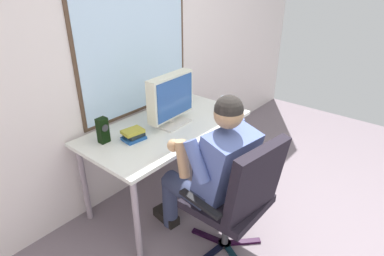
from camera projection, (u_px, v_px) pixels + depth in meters
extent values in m
cube|color=silver|center=(144.00, 30.00, 2.75)|extent=(5.40, 0.06, 2.86)
cube|color=#4C3828|center=(135.00, 41.00, 2.66)|extent=(1.19, 0.01, 1.25)
cube|color=silver|center=(136.00, 41.00, 2.66)|extent=(1.13, 0.02, 1.19)
cylinder|color=gray|center=(137.00, 219.00, 2.21)|extent=(0.05, 0.05, 0.70)
cylinder|color=gray|center=(238.00, 147.00, 3.10)|extent=(0.05, 0.05, 0.70)
cylinder|color=gray|center=(84.00, 184.00, 2.57)|extent=(0.05, 0.05, 0.70)
cylinder|color=gray|center=(189.00, 128.00, 3.46)|extent=(0.05, 0.05, 0.70)
cube|color=silver|center=(167.00, 127.00, 2.67)|extent=(1.43, 0.76, 0.03)
cube|color=black|center=(212.00, 253.00, 2.37)|extent=(0.28, 0.08, 0.02)
cube|color=black|center=(242.00, 242.00, 2.47)|extent=(0.23, 0.23, 0.02)
cube|color=black|center=(227.00, 230.00, 2.58)|extent=(0.27, 0.17, 0.02)
cube|color=black|center=(208.00, 237.00, 2.51)|extent=(0.09, 0.28, 0.02)
cylinder|color=black|center=(225.00, 243.00, 2.45)|extent=(0.10, 0.10, 0.02)
cylinder|color=#3F3F44|center=(226.00, 224.00, 2.36)|extent=(0.05, 0.05, 0.38)
cube|color=black|center=(227.00, 201.00, 2.27)|extent=(0.50, 0.50, 0.06)
cube|color=black|center=(256.00, 182.00, 1.99)|extent=(0.49, 0.20, 0.52)
cube|color=black|center=(253.00, 171.00, 2.37)|extent=(0.10, 0.36, 0.02)
cube|color=black|center=(200.00, 203.00, 2.05)|extent=(0.10, 0.36, 0.02)
cylinder|color=#2E3550|center=(218.00, 174.00, 2.51)|extent=(0.21, 0.44, 0.15)
cylinder|color=#2E3550|center=(199.00, 186.00, 2.75)|extent=(0.12, 0.12, 0.45)
cube|color=black|center=(194.00, 200.00, 2.87)|extent=(0.13, 0.25, 0.08)
cylinder|color=#2E3550|center=(187.00, 192.00, 2.32)|extent=(0.21, 0.44, 0.15)
cylinder|color=#2E3550|center=(170.00, 202.00, 2.56)|extent=(0.12, 0.12, 0.45)
cube|color=black|center=(166.00, 216.00, 2.68)|extent=(0.13, 0.25, 0.08)
cube|color=#4C5C96|center=(226.00, 166.00, 2.16)|extent=(0.42, 0.37, 0.55)
sphere|color=#A67E59|center=(229.00, 114.00, 1.99)|extent=(0.19, 0.19, 0.19)
sphere|color=black|center=(229.00, 110.00, 1.97)|extent=(0.19, 0.19, 0.19)
cylinder|color=#4C5C96|center=(242.00, 139.00, 2.28)|extent=(0.11, 0.18, 0.29)
cylinder|color=#A67E59|center=(231.00, 151.00, 2.40)|extent=(0.09, 0.12, 0.27)
sphere|color=#A67E59|center=(227.00, 152.00, 2.43)|extent=(0.09, 0.09, 0.09)
cylinder|color=#4C5C96|center=(197.00, 161.00, 2.01)|extent=(0.12, 0.23, 0.29)
cylinder|color=#A67E59|center=(183.00, 159.00, 2.13)|extent=(0.09, 0.13, 0.27)
sphere|color=#A67E59|center=(174.00, 145.00, 2.16)|extent=(0.09, 0.09, 0.09)
cube|color=beige|center=(171.00, 123.00, 2.70)|extent=(0.29, 0.24, 0.02)
cylinder|color=beige|center=(171.00, 119.00, 2.68)|extent=(0.04, 0.04, 0.05)
cube|color=beige|center=(170.00, 96.00, 2.59)|extent=(0.47, 0.12, 0.36)
cube|color=#264C8C|center=(175.00, 98.00, 2.56)|extent=(0.42, 0.03, 0.32)
cylinder|color=silver|center=(224.00, 112.00, 2.91)|extent=(0.07, 0.07, 0.00)
cylinder|color=silver|center=(224.00, 108.00, 2.89)|extent=(0.01, 0.01, 0.08)
cylinder|color=silver|center=(225.00, 100.00, 2.86)|extent=(0.08, 0.08, 0.07)
cylinder|color=maroon|center=(224.00, 103.00, 2.87)|extent=(0.07, 0.07, 0.02)
cube|color=black|center=(103.00, 130.00, 2.37)|extent=(0.08, 0.06, 0.20)
cylinder|color=#333338|center=(105.00, 128.00, 2.34)|extent=(0.05, 0.01, 0.05)
cube|color=#1C4A8E|center=(134.00, 138.00, 2.44)|extent=(0.18, 0.15, 0.02)
cube|color=black|center=(134.00, 134.00, 2.44)|extent=(0.14, 0.13, 0.03)
cube|color=#9F962E|center=(133.00, 131.00, 2.42)|extent=(0.17, 0.13, 0.03)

